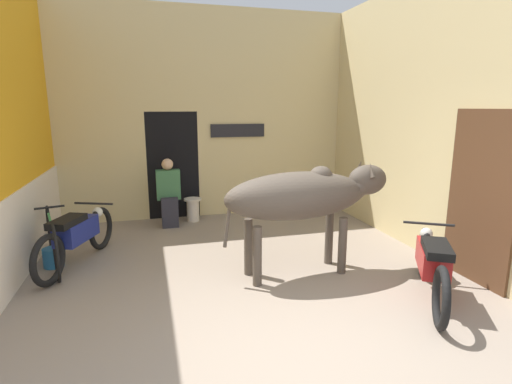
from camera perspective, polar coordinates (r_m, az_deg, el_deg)
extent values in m
plane|color=gray|center=(3.79, 5.21, -22.08)|extent=(30.00, 30.00, 0.00)
cube|color=silver|center=(5.76, -30.72, -5.52)|extent=(0.03, 4.77, 1.10)
cube|color=#D1BC84|center=(7.91, -7.37, 18.24)|extent=(5.45, 0.18, 1.90)
cube|color=#D1BC84|center=(7.90, -21.04, 3.24)|extent=(1.57, 0.18, 2.03)
cube|color=#D1BC84|center=(8.22, 1.83, 4.36)|extent=(2.91, 0.18, 2.03)
cube|color=black|center=(8.23, -11.96, 4.11)|extent=(0.97, 0.90, 2.03)
cube|color=black|center=(7.87, -2.62, 8.77)|extent=(1.06, 0.03, 0.25)
cube|color=#D1BC84|center=(6.61, 21.64, 9.89)|extent=(0.18, 4.77, 3.93)
cube|color=#51331E|center=(5.49, 29.48, -0.76)|extent=(0.05, 1.00, 2.10)
ellipsoid|color=#4C4238|center=(5.00, 5.84, -0.53)|extent=(1.91, 0.75, 0.60)
ellipsoid|color=#4C4238|center=(5.10, 9.25, 2.45)|extent=(0.30, 0.27, 0.22)
cylinder|color=#4C4238|center=(5.40, 14.19, 0.62)|extent=(0.41, 0.31, 0.40)
ellipsoid|color=#4C4238|center=(5.47, 15.62, 1.70)|extent=(0.56, 0.37, 0.40)
cylinder|color=#4C4238|center=(4.77, -4.02, -4.04)|extent=(0.14, 0.05, 0.67)
cylinder|color=#4C4238|center=(5.59, 10.40, -6.39)|extent=(0.11, 0.11, 0.74)
cylinder|color=#4C4238|center=(5.30, 12.24, -7.49)|extent=(0.11, 0.11, 0.74)
cylinder|color=#4C4238|center=(5.14, -1.10, -7.83)|extent=(0.11, 0.11, 0.74)
cylinder|color=#4C4238|center=(4.83, 0.18, -9.17)|extent=(0.11, 0.11, 0.74)
cone|color=#473D33|center=(5.54, 14.53, 3.45)|extent=(0.08, 0.15, 0.21)
cone|color=#473D33|center=(5.31, 16.18, 3.00)|extent=(0.08, 0.15, 0.21)
torus|color=black|center=(4.38, 24.91, -13.53)|extent=(0.39, 0.58, 0.63)
torus|color=black|center=(5.56, 22.88, -7.91)|extent=(0.39, 0.58, 0.63)
cube|color=maroon|center=(4.90, 23.93, -8.61)|extent=(0.60, 0.75, 0.28)
cube|color=black|center=(4.67, 24.44, -7.35)|extent=(0.51, 0.62, 0.09)
cylinder|color=black|center=(5.30, 23.43, -4.18)|extent=(0.51, 0.33, 0.03)
sphere|color=silver|center=(5.43, 23.17, -5.49)|extent=(0.15, 0.15, 0.15)
torus|color=black|center=(5.46, -27.54, -8.62)|extent=(0.31, 0.63, 0.64)
torus|color=black|center=(6.50, -21.30, -4.85)|extent=(0.31, 0.63, 0.64)
cube|color=navy|center=(5.92, -24.28, -5.03)|extent=(0.52, 0.76, 0.28)
cube|color=black|center=(5.71, -25.40, -3.85)|extent=(0.45, 0.62, 0.09)
cylinder|color=black|center=(6.27, -22.18, -1.53)|extent=(0.55, 0.24, 0.03)
sphere|color=silver|center=(6.38, -21.69, -2.69)|extent=(0.15, 0.15, 0.15)
torus|color=black|center=(5.53, -26.68, -7.83)|extent=(0.23, 0.71, 0.73)
torus|color=black|center=(6.56, -27.40, -4.86)|extent=(0.23, 0.71, 0.73)
cylinder|color=green|center=(5.96, -27.34, -3.54)|extent=(0.26, 0.87, 0.03)
cylinder|color=black|center=(6.38, -27.66, -1.98)|extent=(0.43, 0.14, 0.03)
cube|color=#282833|center=(7.30, -12.16, -3.30)|extent=(0.29, 0.14, 0.44)
cube|color=#282833|center=(7.33, -12.30, -1.09)|extent=(0.29, 0.32, 0.11)
cube|color=#386B42|center=(7.34, -12.42, 1.05)|extent=(0.42, 0.20, 0.53)
sphere|color=tan|center=(7.28, -12.55, 3.89)|extent=(0.20, 0.20, 0.20)
cylinder|color=beige|center=(7.63, -8.99, -2.65)|extent=(0.23, 0.23, 0.40)
cylinder|color=beige|center=(7.58, -9.04, -1.05)|extent=(0.33, 0.33, 0.04)
cylinder|color=#23669E|center=(6.11, -26.98, -8.33)|extent=(0.26, 0.26, 0.26)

